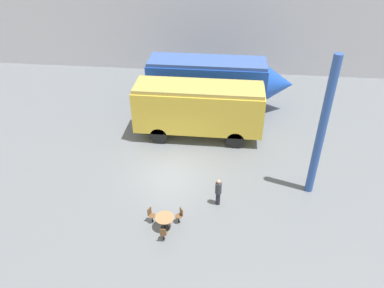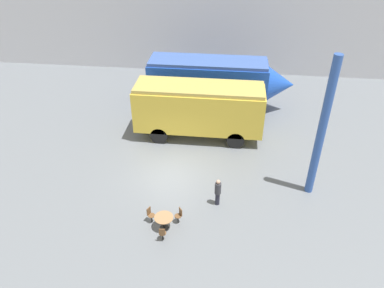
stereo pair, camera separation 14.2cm
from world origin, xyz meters
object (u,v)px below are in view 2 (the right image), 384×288
(streamlined_locomotive, at_px, (219,80))
(cafe_chair_0, at_px, (179,214))
(visitor_person, at_px, (218,191))
(cafe_table_near, at_px, (164,219))
(passenger_coach_vintage, at_px, (199,107))

(streamlined_locomotive, distance_m, cafe_chair_0, 12.85)
(visitor_person, bearing_deg, cafe_table_near, -141.37)
(passenger_coach_vintage, height_order, visitor_person, passenger_coach_vintage)
(passenger_coach_vintage, xyz_separation_m, cafe_chair_0, (-0.16, -8.29, -1.73))
(streamlined_locomotive, relative_size, passenger_coach_vintage, 1.28)
(cafe_table_near, height_order, cafe_chair_0, cafe_chair_0)
(passenger_coach_vintage, distance_m, cafe_table_near, 8.97)
(streamlined_locomotive, height_order, passenger_coach_vintage, streamlined_locomotive)
(streamlined_locomotive, bearing_deg, cafe_chair_0, -95.57)
(cafe_table_near, relative_size, visitor_person, 0.58)
(passenger_coach_vintage, relative_size, visitor_person, 5.13)
(streamlined_locomotive, bearing_deg, visitor_person, -86.86)
(streamlined_locomotive, bearing_deg, cafe_table_near, -98.35)
(streamlined_locomotive, height_order, cafe_chair_0, streamlined_locomotive)
(streamlined_locomotive, xyz_separation_m, passenger_coach_vintage, (-1.07, -4.38, -0.02))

